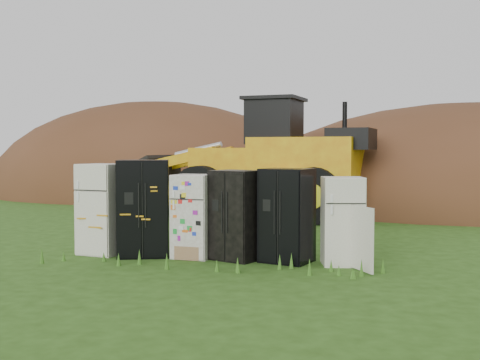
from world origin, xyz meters
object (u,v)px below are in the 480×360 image
object	(u,v)px
fridge_black_side	(143,208)
fridge_dark_mid	(237,215)
fridge_black_right	(287,215)
wheel_loader	(246,157)
fridge_sticker	(194,216)
fridge_open_door	(343,221)
fridge_leftmost	(103,209)

from	to	relation	value
fridge_black_side	fridge_dark_mid	world-z (taller)	fridge_black_side
fridge_dark_mid	fridge_black_right	bearing A→B (deg)	20.75
fridge_dark_mid	wheel_loader	distance (m)	7.31
fridge_black_side	fridge_sticker	xyz separation A→B (m)	(0.99, 0.06, -0.14)
fridge_black_right	fridge_open_door	size ratio (longest dim) A/B	1.09
fridge_black_right	wheel_loader	xyz separation A→B (m)	(-2.36, 7.13, 0.95)
fridge_black_side	fridge_black_right	xyz separation A→B (m)	(2.79, 0.02, -0.07)
fridge_black_right	fridge_black_side	bearing A→B (deg)	-162.57
wheel_loader	fridge_open_door	bearing A→B (deg)	-57.24
fridge_leftmost	wheel_loader	distance (m)	7.27
fridge_leftmost	fridge_black_right	xyz separation A→B (m)	(3.66, -0.04, -0.03)
fridge_black_side	fridge_open_door	size ratio (longest dim) A/B	1.18
fridge_leftmost	fridge_open_door	size ratio (longest dim) A/B	1.13
fridge_sticker	fridge_open_door	world-z (taller)	fridge_sticker
fridge_black_right	fridge_open_door	bearing A→B (deg)	15.61
fridge_leftmost	fridge_black_side	size ratio (longest dim) A/B	0.96
fridge_leftmost	fridge_black_side	distance (m)	0.88
fridge_dark_mid	fridge_leftmost	bearing A→B (deg)	-157.93
fridge_leftmost	fridge_dark_mid	world-z (taller)	fridge_leftmost
wheel_loader	fridge_black_side	bearing A→B (deg)	-85.86
fridge_open_door	wheel_loader	xyz separation A→B (m)	(-3.36, 7.16, 1.02)
fridge_dark_mid	fridge_open_door	bearing A→B (deg)	20.86
fridge_dark_mid	fridge_black_side	bearing A→B (deg)	-156.17
fridge_open_door	fridge_dark_mid	bearing A→B (deg)	165.96
fridge_black_side	fridge_sticker	distance (m)	1.00
fridge_black_right	wheel_loader	bearing A→B (deg)	125.26
fridge_dark_mid	fridge_open_door	xyz separation A→B (m)	(1.95, -0.05, -0.05)
fridge_black_right	fridge_leftmost	bearing A→B (deg)	-163.62
fridge_sticker	wheel_loader	distance (m)	7.19
fridge_black_right	wheel_loader	size ratio (longest dim) A/B	0.23
fridge_open_door	wheel_loader	bearing A→B (deg)	102.60
fridge_sticker	fridge_black_right	distance (m)	1.80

